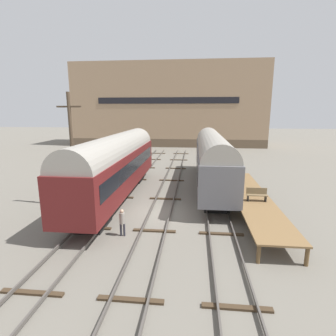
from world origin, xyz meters
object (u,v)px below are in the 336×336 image
utility_pole (72,149)px  person_worker (122,220)px  train_car_maroon (117,162)px  bench (257,194)px  train_car_grey (212,156)px

utility_pole → person_worker: bearing=-42.2°
person_worker → utility_pole: 7.40m
train_car_maroon → utility_pole: 3.74m
bench → person_worker: 9.42m
bench → utility_pole: 13.62m
bench → utility_pole: (-13.31, 0.29, 2.89)m
train_car_maroon → person_worker: size_ratio=10.54×
train_car_maroon → train_car_grey: (8.02, 4.36, -0.08)m
train_car_grey → utility_pole: bearing=-147.8°
train_car_maroon → utility_pole: (-2.60, -2.32, 1.37)m
train_car_grey → person_worker: (-5.77, -11.08, -1.98)m
train_car_maroon → bench: 11.12m
train_car_grey → utility_pole: size_ratio=2.12×
train_car_maroon → person_worker: train_car_maroon is taller
train_car_maroon → person_worker: (2.25, -6.72, -2.06)m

